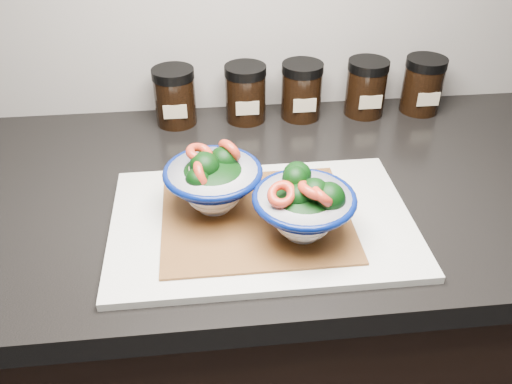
{
  "coord_description": "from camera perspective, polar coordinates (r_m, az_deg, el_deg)",
  "views": [
    {
      "loc": [
        -0.14,
        0.71,
        1.41
      ],
      "look_at": [
        -0.07,
        1.35,
        0.96
      ],
      "focal_mm": 38.0,
      "sensor_mm": 36.0,
      "label": 1
    }
  ],
  "objects": [
    {
      "name": "spice_jar_a",
      "position": [
        1.08,
        -8.54,
        9.92
      ],
      "size": [
        0.08,
        0.08,
        0.11
      ],
      "color": "black",
      "rests_on": "countertop"
    },
    {
      "name": "cutting_board",
      "position": [
        0.82,
        0.63,
        -3.18
      ],
      "size": [
        0.45,
        0.3,
        0.01
      ],
      "primitive_type": "cube",
      "color": "silver",
      "rests_on": "countertop"
    },
    {
      "name": "spice_jar_c",
      "position": [
        1.1,
        4.82,
        10.6
      ],
      "size": [
        0.08,
        0.08,
        0.11
      ],
      "color": "black",
      "rests_on": "countertop"
    },
    {
      "name": "countertop",
      "position": [
        0.92,
        3.7,
        -0.07
      ],
      "size": [
        3.5,
        0.6,
        0.04
      ],
      "primitive_type": "cube",
      "color": "black",
      "rests_on": "cabinet"
    },
    {
      "name": "bamboo_mat",
      "position": [
        0.81,
        0.0,
        -2.65
      ],
      "size": [
        0.28,
        0.24,
        0.0
      ],
      "primitive_type": "cube",
      "color": "brown",
      "rests_on": "cutting_board"
    },
    {
      "name": "spice_jar_d",
      "position": [
        1.13,
        11.51,
        10.73
      ],
      "size": [
        0.08,
        0.08,
        0.11
      ],
      "color": "black",
      "rests_on": "countertop"
    },
    {
      "name": "spice_jar_e",
      "position": [
        1.17,
        17.15,
        10.73
      ],
      "size": [
        0.08,
        0.08,
        0.11
      ],
      "color": "black",
      "rests_on": "countertop"
    },
    {
      "name": "bowl_left",
      "position": [
        0.81,
        -4.55,
        1.14
      ],
      "size": [
        0.15,
        0.15,
        0.11
      ],
      "rotation": [
        0.0,
        0.0,
        0.07
      ],
      "color": "white",
      "rests_on": "bamboo_mat"
    },
    {
      "name": "bowl_right",
      "position": [
        0.75,
        5.14,
        -1.56
      ],
      "size": [
        0.15,
        0.15,
        0.1
      ],
      "rotation": [
        0.0,
        0.0,
        0.13
      ],
      "color": "white",
      "rests_on": "bamboo_mat"
    },
    {
      "name": "cabinet",
      "position": [
        1.24,
        2.89,
        -17.31
      ],
      "size": [
        3.43,
        0.58,
        0.86
      ],
      "primitive_type": "cube",
      "color": "black",
      "rests_on": "ground"
    },
    {
      "name": "spice_jar_b",
      "position": [
        1.09,
        -1.11,
        10.37
      ],
      "size": [
        0.08,
        0.08,
        0.11
      ],
      "color": "black",
      "rests_on": "countertop"
    }
  ]
}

